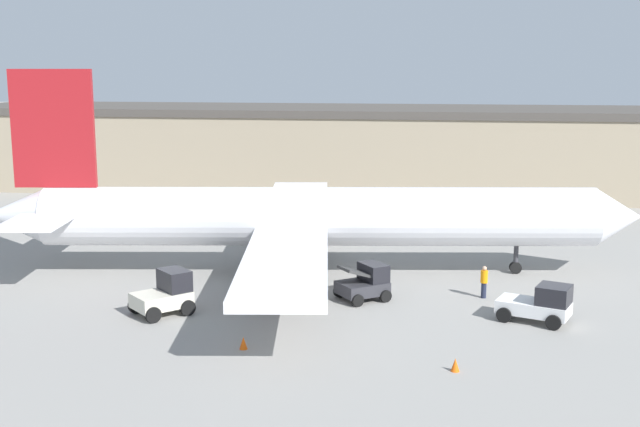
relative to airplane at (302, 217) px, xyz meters
The scene contains 9 objects.
ground_plane 3.55m from the airplane, ahead, with size 400.00×400.00×0.00m, color gray.
terminal_building 33.60m from the airplane, 75.95° to the left, with size 94.43×14.25×8.10m.
airplane is the anchor object (origin of this frame).
ground_crew_worker 11.31m from the airplane, 19.47° to the right, with size 0.38×0.38×1.74m.
baggage_tug 10.55m from the airplane, 121.71° to the right, with size 3.40×3.41×2.16m.
belt_loader_truck 6.86m from the airplane, 48.99° to the right, with size 3.16×3.11×1.88m.
pushback_tug 15.06m from the airplane, 30.04° to the right, with size 3.74×2.93×1.91m.
safety_cone_near 13.51m from the airplane, 91.63° to the right, with size 0.36×0.36×0.55m.
safety_cone_far 17.12m from the airplane, 58.77° to the right, with size 0.36×0.36×0.55m.
Camera 1 is at (6.75, -45.72, 12.27)m, focal length 45.00 mm.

